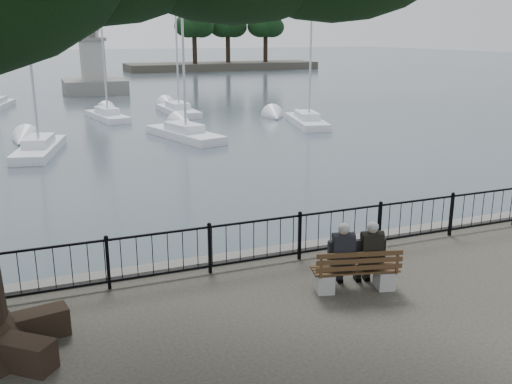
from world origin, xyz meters
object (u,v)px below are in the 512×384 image
person_left (341,258)px  person_right (369,257)px  bench (355,275)px  lion_monument (94,71)px

person_left → person_right: size_ratio=1.00×
bench → person_right: person_right is taller
person_right → lion_monument: bearing=89.5°
person_right → lion_monument: (0.41, 49.19, 0.50)m
person_left → bench: bearing=-32.9°
person_right → lion_monument: 49.20m
person_left → person_right: bearing=-13.9°
bench → person_right: size_ratio=1.25×
bench → lion_monument: bearing=89.2°
person_right → person_left: bearing=166.1°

